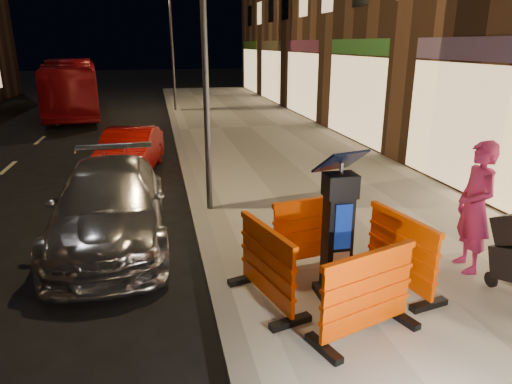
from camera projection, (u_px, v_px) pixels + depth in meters
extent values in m
plane|color=black|center=(217.00, 287.00, 6.70)|extent=(120.00, 120.00, 0.00)
cube|color=gray|center=(404.00, 263.00, 7.28)|extent=(6.00, 60.00, 0.15)
cube|color=slate|center=(217.00, 283.00, 6.68)|extent=(0.30, 60.00, 0.15)
cube|color=black|center=(338.00, 229.00, 5.95)|extent=(0.72, 0.72, 1.91)
cube|color=#F44900|center=(367.00, 295.00, 5.20)|extent=(1.47, 0.96, 1.06)
cube|color=#F44900|center=(313.00, 231.00, 6.97)|extent=(1.44, 0.80, 1.06)
cube|color=#F44900|center=(267.00, 265.00, 5.89)|extent=(0.90, 1.46, 1.06)
cube|color=#F44900|center=(401.00, 252.00, 6.28)|extent=(0.82, 1.45, 1.06)
imported|color=#ACACB1|center=(113.00, 240.00, 8.32)|extent=(1.99, 4.73, 1.36)
imported|color=#9A0B09|center=(131.00, 174.00, 12.54)|extent=(1.90, 3.86, 1.22)
imported|color=maroon|center=(76.00, 114.00, 22.97)|extent=(3.39, 9.83, 2.68)
imported|color=#93204F|center=(475.00, 207.00, 6.65)|extent=(0.58, 0.79, 1.97)
cylinder|color=#3F3F44|center=(205.00, 58.00, 8.56)|extent=(0.12, 0.12, 6.00)
cylinder|color=#3F3F44|center=(172.00, 49.00, 22.49)|extent=(0.12, 0.12, 6.00)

